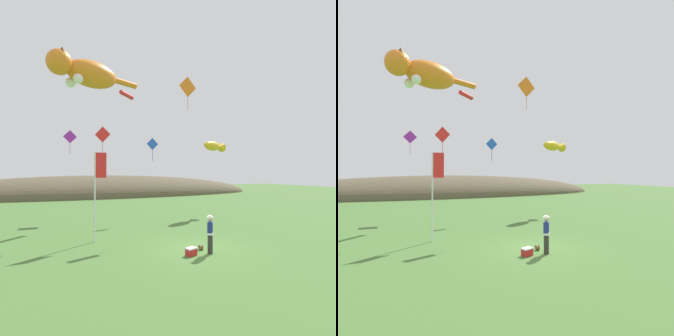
# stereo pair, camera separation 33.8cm
# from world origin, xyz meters

# --- Properties ---
(ground_plane) EXTENTS (120.00, 120.00, 0.00)m
(ground_plane) POSITION_xyz_m (0.00, 0.00, 0.00)
(ground_plane) COLOR #477033
(distant_hill_ridge) EXTENTS (56.65, 15.02, 6.66)m
(distant_hill_ridge) POSITION_xyz_m (0.00, 33.58, 0.00)
(distant_hill_ridge) COLOR brown
(distant_hill_ridge) RESTS_ON ground
(festival_attendant) EXTENTS (0.45, 0.49, 1.77)m
(festival_attendant) POSITION_xyz_m (0.17, -0.85, 0.95)
(festival_attendant) COLOR #332D28
(festival_attendant) RESTS_ON ground
(kite_spool) EXTENTS (0.15, 0.25, 0.25)m
(kite_spool) POSITION_xyz_m (0.04, -0.18, 0.13)
(kite_spool) COLOR olive
(kite_spool) RESTS_ON ground
(picnic_cooler) EXTENTS (0.57, 0.47, 0.36)m
(picnic_cooler) POSITION_xyz_m (-0.78, -0.77, 0.18)
(picnic_cooler) COLOR red
(picnic_cooler) RESTS_ON ground
(festival_banner_pole) EXTENTS (0.66, 0.08, 4.95)m
(festival_banner_pole) POSITION_xyz_m (-4.47, 3.30, 3.24)
(festival_banner_pole) COLOR silver
(festival_banner_pole) RESTS_ON ground
(kite_giant_cat) EXTENTS (6.08, 3.23, 1.97)m
(kite_giant_cat) POSITION_xyz_m (-4.94, 5.83, 10.16)
(kite_giant_cat) COLOR orange
(kite_fish_windsock) EXTENTS (3.26, 2.43, 1.00)m
(kite_fish_windsock) POSITION_xyz_m (6.79, 9.40, 6.25)
(kite_fish_windsock) COLOR gold
(kite_tube_streamer) EXTENTS (1.58, 1.60, 0.44)m
(kite_tube_streamer) POSITION_xyz_m (-1.11, 10.81, 10.53)
(kite_tube_streamer) COLOR red
(kite_diamond_blue) EXTENTS (1.02, 0.06, 1.92)m
(kite_diamond_blue) POSITION_xyz_m (0.69, 9.17, 6.15)
(kite_diamond_blue) COLOR blue
(kite_diamond_red) EXTENTS (1.25, 0.76, 2.35)m
(kite_diamond_red) POSITION_xyz_m (-2.98, 12.05, 7.15)
(kite_diamond_red) COLOR red
(kite_diamond_orange) EXTENTS (1.49, 0.28, 2.42)m
(kite_diamond_orange) POSITION_xyz_m (2.23, 5.65, 10.07)
(kite_diamond_orange) COLOR orange
(kite_diamond_violet) EXTENTS (1.13, 0.07, 2.03)m
(kite_diamond_violet) POSITION_xyz_m (-5.67, 12.37, 6.85)
(kite_diamond_violet) COLOR purple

